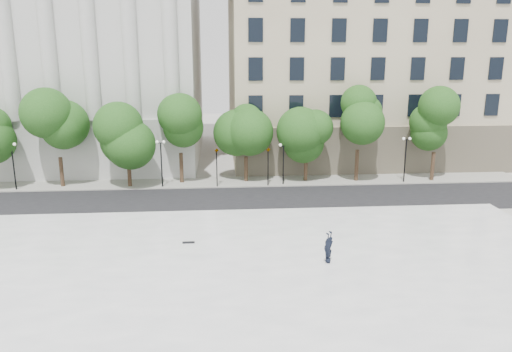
% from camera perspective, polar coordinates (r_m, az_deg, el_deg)
% --- Properties ---
extents(ground, '(160.00, 160.00, 0.00)m').
position_cam_1_polar(ground, '(25.91, -4.74, -14.42)').
color(ground, '#B1ADA7').
rests_on(ground, ground).
extents(plaza, '(44.00, 22.00, 0.45)m').
position_cam_1_polar(plaza, '(28.49, -4.72, -11.15)').
color(plaza, white).
rests_on(plaza, ground).
extents(street, '(60.00, 8.00, 0.02)m').
position_cam_1_polar(street, '(42.61, -4.63, -2.82)').
color(street, black).
rests_on(street, ground).
extents(far_sidewalk, '(60.00, 4.00, 0.12)m').
position_cam_1_polar(far_sidewalk, '(48.37, -4.61, -0.71)').
color(far_sidewalk, '#9D9B91').
rests_on(far_sidewalk, ground).
extents(building_west, '(31.50, 27.65, 25.60)m').
position_cam_1_polar(building_west, '(63.77, -20.73, 13.65)').
color(building_west, beige).
rests_on(building_west, ground).
extents(building_east, '(36.00, 26.15, 23.00)m').
position_cam_1_polar(building_east, '(64.77, 13.66, 12.59)').
color(building_east, beige).
rests_on(building_east, ground).
extents(traffic_light_west, '(0.63, 1.71, 4.17)m').
position_cam_1_polar(traffic_light_west, '(45.91, -4.54, 3.11)').
color(traffic_light_west, black).
rests_on(traffic_light_west, ground).
extents(traffic_light_east, '(0.77, 1.74, 4.19)m').
position_cam_1_polar(traffic_light_east, '(46.13, 1.40, 3.22)').
color(traffic_light_east, black).
rests_on(traffic_light_east, ground).
extents(person_lying, '(1.78, 1.83, 0.51)m').
position_cam_1_polar(person_lying, '(29.50, 8.22, -9.31)').
color(person_lying, black).
rests_on(person_lying, plaza).
extents(skateboard, '(0.78, 0.21, 0.08)m').
position_cam_1_polar(skateboard, '(32.39, -7.72, -7.53)').
color(skateboard, black).
rests_on(skateboard, plaza).
extents(street_trees, '(45.08, 5.37, 7.69)m').
position_cam_1_polar(street_trees, '(46.92, -6.61, 5.08)').
color(street_trees, '#382619').
rests_on(street_trees, ground).
extents(lamp_posts, '(37.16, 0.28, 4.48)m').
position_cam_1_polar(lamp_posts, '(46.34, -4.35, 2.37)').
color(lamp_posts, black).
rests_on(lamp_posts, ground).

